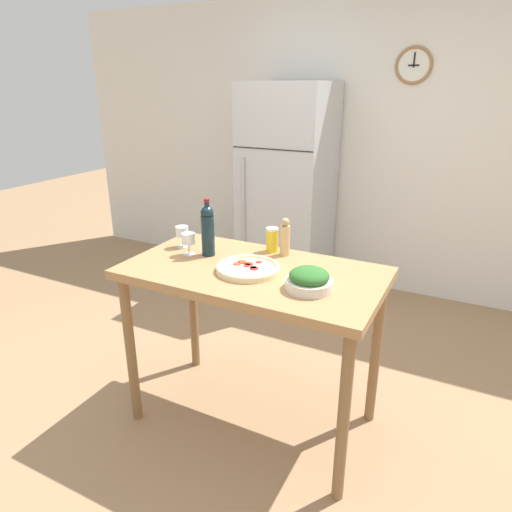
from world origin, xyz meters
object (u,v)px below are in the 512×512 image
(refrigerator, at_px, (287,191))
(salad_bowl, at_px, (309,280))
(homemade_pizza, at_px, (248,268))
(wine_bottle, at_px, (208,229))
(pepper_mill, at_px, (285,237))
(wine_glass_near, at_px, (188,240))
(salt_canister, at_px, (272,240))
(wine_glass_far, at_px, (182,232))

(refrigerator, xyz_separation_m, salad_bowl, (0.95, -1.96, 0.06))
(refrigerator, relative_size, homemade_pizza, 5.71)
(refrigerator, bearing_deg, homemade_pizza, -72.56)
(wine_bottle, height_order, pepper_mill, wine_bottle)
(salad_bowl, relative_size, homemade_pizza, 0.68)
(wine_glass_near, height_order, pepper_mill, pepper_mill)
(wine_glass_near, bearing_deg, salt_canister, 34.09)
(refrigerator, relative_size, salad_bowl, 8.45)
(wine_glass_far, relative_size, salad_bowl, 0.57)
(wine_bottle, distance_m, wine_glass_near, 0.13)
(wine_glass_far, xyz_separation_m, salt_canister, (0.50, 0.17, -0.02))
(wine_glass_far, distance_m, salt_canister, 0.53)
(wine_glass_far, distance_m, pepper_mill, 0.61)
(wine_bottle, xyz_separation_m, pepper_mill, (0.38, 0.20, -0.05))
(salad_bowl, distance_m, salt_canister, 0.54)
(wine_glass_near, xyz_separation_m, wine_glass_far, (-0.11, 0.09, 0.00))
(pepper_mill, xyz_separation_m, salt_canister, (-0.09, 0.02, -0.03))
(refrigerator, height_order, wine_bottle, refrigerator)
(wine_glass_near, height_order, homemade_pizza, wine_glass_near)
(refrigerator, distance_m, salt_canister, 1.67)
(refrigerator, relative_size, salt_canister, 13.51)
(pepper_mill, height_order, salad_bowl, pepper_mill)
(refrigerator, xyz_separation_m, wine_bottle, (0.29, -1.78, 0.17))
(refrigerator, xyz_separation_m, wine_glass_far, (0.08, -1.74, 0.11))
(wine_glass_far, relative_size, salt_canister, 0.91)
(refrigerator, distance_m, pepper_mill, 1.72)
(pepper_mill, bearing_deg, homemade_pizza, -103.10)
(salad_bowl, height_order, salt_canister, salt_canister)
(wine_bottle, bearing_deg, salad_bowl, -14.67)
(wine_bottle, bearing_deg, pepper_mill, 27.34)
(wine_glass_far, relative_size, pepper_mill, 0.59)
(wine_glass_near, relative_size, pepper_mill, 0.59)
(wine_glass_near, relative_size, salad_bowl, 0.57)
(pepper_mill, bearing_deg, wine_glass_near, -153.12)
(refrigerator, bearing_deg, pepper_mill, -67.21)
(wine_bottle, bearing_deg, refrigerator, 99.09)
(salad_bowl, bearing_deg, wine_bottle, 165.33)
(wine_glass_near, distance_m, salad_bowl, 0.78)
(wine_glass_near, bearing_deg, wine_glass_far, 139.89)
(refrigerator, bearing_deg, wine_bottle, -80.91)
(salad_bowl, height_order, homemade_pizza, salad_bowl)
(wine_bottle, distance_m, wine_glass_far, 0.22)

